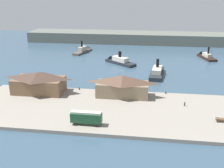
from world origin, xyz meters
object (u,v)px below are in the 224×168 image
ferry_approaching_west (84,50)px  ferry_shed_customs_shed (122,86)px  pedestrian_at_waters_edge (185,104)px  ferry_mid_harbor (157,71)px  ferry_shed_west_terminal (39,82)px  ferry_outer_harbor (117,61)px  ferry_approaching_east (205,56)px  street_tram (86,117)px  mooring_post_center_east (79,89)px  mooring_post_east (166,93)px

ferry_approaching_west → ferry_shed_customs_shed: bearing=-66.6°
pedestrian_at_waters_edge → ferry_mid_harbor: bearing=102.3°
ferry_approaching_west → ferry_shed_west_terminal: bearing=-89.5°
ferry_shed_west_terminal → ferry_outer_harbor: ferry_shed_west_terminal is taller
ferry_outer_harbor → ferry_shed_customs_shed: bearing=-81.1°
ferry_approaching_east → ferry_mid_harbor: size_ratio=0.83×
ferry_approaching_east → ferry_shed_customs_shed: bearing=-120.9°
ferry_approaching_east → street_tram: bearing=-118.0°
street_tram → ferry_approaching_west: (-25.88, 104.64, -2.41)m
ferry_shed_west_terminal → ferry_approaching_east: bearing=43.7°
ferry_shed_customs_shed → ferry_mid_harbor: (14.14, 34.68, -3.94)m
mooring_post_center_east → ferry_mid_harbor: size_ratio=0.04×
ferry_shed_west_terminal → pedestrian_at_waters_edge: bearing=-5.9°
street_tram → pedestrian_at_waters_edge: size_ratio=5.83×
street_tram → pedestrian_at_waters_edge: 36.79m
ferry_mid_harbor → ferry_approaching_east: bearing=52.6°
ferry_approaching_east → ferry_mid_harbor: 49.96m
ferry_mid_harbor → ferry_approaching_west: bearing=137.3°
street_tram → pedestrian_at_waters_edge: street_tram is taller
street_tram → ferry_approaching_east: size_ratio=0.51×
ferry_shed_west_terminal → ferry_approaching_west: (-0.63, 80.02, -4.19)m
mooring_post_center_east → ferry_outer_harbor: (10.04, 49.21, -0.19)m
mooring_post_east → pedestrian_at_waters_edge: bearing=-61.4°
mooring_post_center_east → ferry_mid_harbor: (32.62, 30.18, -0.10)m
ferry_shed_customs_shed → street_tram: bearing=-108.8°
ferry_shed_west_terminal → ferry_approaching_west: 80.13m
street_tram → ferry_mid_harbor: 63.97m
street_tram → ferry_approaching_west: size_ratio=0.46×
ferry_shed_customs_shed → mooring_post_east: (16.99, 4.82, -3.84)m
ferry_outer_harbor → mooring_post_east: bearing=-62.5°
pedestrian_at_waters_edge → ferry_approaching_west: size_ratio=0.08×
ferry_shed_customs_shed → street_tram: size_ratio=2.11×
pedestrian_at_waters_edge → ferry_mid_harbor: size_ratio=0.07×
ferry_shed_west_terminal → ferry_mid_harbor: ferry_shed_west_terminal is taller
pedestrian_at_waters_edge → ferry_outer_harbor: (-31.52, 60.08, -0.49)m
ferry_shed_west_terminal → mooring_post_east: size_ratio=22.52×
ferry_approaching_east → mooring_post_center_east: bearing=-132.0°
ferry_shed_customs_shed → mooring_post_east: size_ratio=22.58×
ferry_shed_customs_shed → mooring_post_east: bearing=15.8°
ferry_shed_customs_shed → ferry_outer_harbor: 54.52m
ferry_shed_west_terminal → pedestrian_at_waters_edge: size_ratio=12.30×
street_tram → ferry_approaching_east: (53.00, 99.49, -2.64)m
street_tram → ferry_mid_harbor: (22.67, 59.78, -2.18)m
pedestrian_at_waters_edge → ferry_approaching_west: (-57.50, 85.91, -0.63)m
ferry_shed_customs_shed → ferry_outer_harbor: ferry_shed_customs_shed is taller
ferry_mid_harbor → ferry_outer_harbor: bearing=139.9°
ferry_outer_harbor → ferry_approaching_west: ferry_approaching_west is taller
mooring_post_east → ferry_approaching_east: bearing=68.4°
ferry_shed_west_terminal → ferry_approaching_east: size_ratio=1.07×
ferry_shed_customs_shed → mooring_post_east: 18.08m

